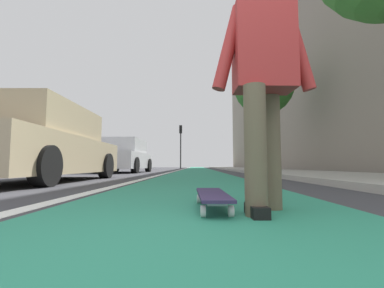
% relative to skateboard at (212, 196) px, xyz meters
% --- Properties ---
extents(ground_plane, '(80.00, 80.00, 0.00)m').
position_rel_skateboard_xyz_m(ground_plane, '(8.48, 0.09, -0.09)').
color(ground_plane, '#38383D').
extents(bike_lane_paint, '(56.00, 2.21, 0.00)m').
position_rel_skateboard_xyz_m(bike_lane_paint, '(22.48, 0.09, -0.09)').
color(bike_lane_paint, '#288466').
rests_on(bike_lane_paint, ground).
extents(lane_stripe_white, '(52.00, 0.16, 0.01)m').
position_rel_skateboard_xyz_m(lane_stripe_white, '(18.48, 1.34, -0.09)').
color(lane_stripe_white, silver).
rests_on(lane_stripe_white, ground).
extents(sidewalk_curb, '(52.00, 3.20, 0.10)m').
position_rel_skateboard_xyz_m(sidewalk_curb, '(16.48, -3.46, -0.04)').
color(sidewalk_curb, '#9E9B93').
rests_on(sidewalk_curb, ground).
extents(building_facade, '(40.00, 1.20, 13.00)m').
position_rel_skateboard_xyz_m(building_facade, '(20.48, -6.28, 6.40)').
color(building_facade, gray).
rests_on(building_facade, ground).
extents(skateboard, '(0.85, 0.23, 0.11)m').
position_rel_skateboard_xyz_m(skateboard, '(0.00, 0.00, 0.00)').
color(skateboard, white).
rests_on(skateboard, ground).
extents(skater_person, '(0.47, 0.72, 1.64)m').
position_rel_skateboard_xyz_m(skater_person, '(-0.15, -0.35, 0.84)').
color(skater_person, brown).
rests_on(skater_person, ground).
extents(parked_car_near, '(4.37, 1.90, 1.47)m').
position_rel_skateboard_xyz_m(parked_car_near, '(3.18, 3.15, 0.60)').
color(parked_car_near, tan).
rests_on(parked_car_near, ground).
extents(parked_car_mid, '(4.09, 1.96, 1.49)m').
position_rel_skateboard_xyz_m(parked_car_mid, '(9.94, 3.40, 0.62)').
color(parked_car_mid, silver).
rests_on(parked_car_mid, ground).
extents(traffic_light, '(0.33, 0.28, 4.34)m').
position_rel_skateboard_xyz_m(traffic_light, '(24.31, 1.74, 2.90)').
color(traffic_light, '#2D2D2D').
rests_on(traffic_light, ground).
extents(street_tree_mid, '(2.80, 2.80, 5.50)m').
position_rel_skateboard_xyz_m(street_tree_mid, '(10.37, -3.06, 3.99)').
color(street_tree_mid, brown).
rests_on(street_tree_mid, ground).
extents(pedestrian_distant, '(0.48, 0.75, 1.71)m').
position_rel_skateboard_xyz_m(pedestrian_distant, '(12.14, -2.87, 0.88)').
color(pedestrian_distant, brown).
rests_on(pedestrian_distant, ground).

